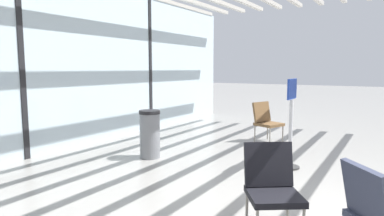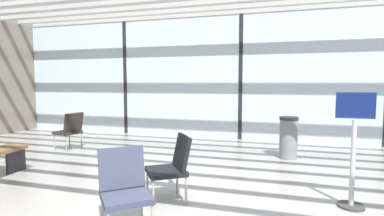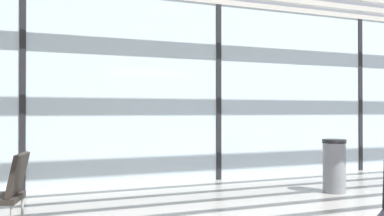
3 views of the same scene
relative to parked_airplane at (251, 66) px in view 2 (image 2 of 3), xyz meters
name	(u,v)px [view 2 (image 2 of 3)]	position (x,y,z in m)	size (l,w,h in m)	color
glass_curtain_wall	(241,77)	(0.12, -4.25, -0.54)	(14.00, 0.08, 3.39)	silver
window_mullion_0	(126,78)	(-3.38, -4.25, -0.54)	(0.10, 0.12, 3.39)	black
window_mullion_1	(241,77)	(0.12, -4.25, -0.54)	(0.10, 0.12, 3.39)	black
parked_airplane	(251,66)	(0.00, 0.00, 0.00)	(12.83, 4.46, 4.46)	#B2BCD6
lounge_chair_0	(70,129)	(-3.48, -6.72, -1.74)	(0.62, 0.58, 0.87)	#28231E
lounge_chair_1	(124,185)	(-0.37, -9.77, -1.74)	(0.71, 0.71, 0.87)	#33384C
lounge_chair_3	(172,164)	(-0.18, -8.85, -1.74)	(0.71, 0.69, 0.87)	black
trash_bin	(288,138)	(1.35, -6.10, -1.80)	(0.38, 0.38, 0.86)	slate
info_sign	(353,154)	(2.05, -8.42, -1.55)	(0.44, 0.32, 1.44)	#333333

